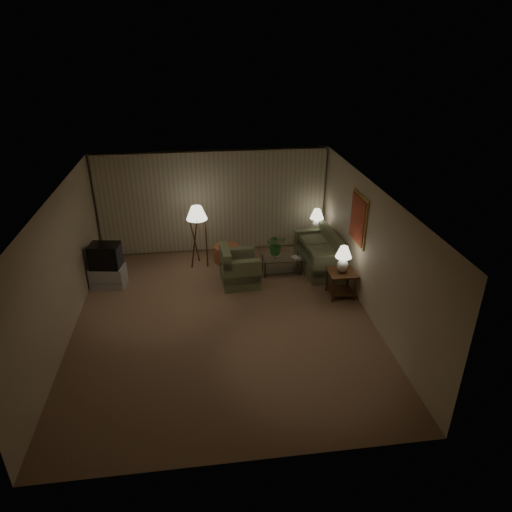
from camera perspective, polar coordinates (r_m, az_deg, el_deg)
The scene contains 16 objects.
ground at distance 9.51m, azimuth -4.00°, elevation -7.91°, with size 7.00×7.00×0.00m, color olive.
room_shell at distance 10.05m, azimuth -4.78°, elevation 5.26°, with size 6.04×7.02×2.72m.
sofa at distance 11.39m, azimuth 7.88°, elevation 0.13°, with size 1.76×1.04×0.73m.
armchair at distance 10.62m, azimuth -2.08°, elevation -1.65°, with size 0.97×0.93×0.74m.
side_table_near at distance 10.26m, azimuth 10.61°, elevation -2.85°, with size 0.59×0.59×0.60m.
side_table_far at distance 12.23m, azimuth 7.45°, elevation 2.22°, with size 0.49×0.41×0.60m.
table_lamp_near at distance 10.01m, azimuth 10.87°, elevation -0.13°, with size 0.35×0.35×0.61m.
table_lamp_far at distance 12.01m, azimuth 7.61°, elevation 4.69°, with size 0.36×0.36×0.62m.
coffee_table at distance 11.14m, azimuth 3.23°, elevation -0.80°, with size 1.02×0.56×0.41m.
tv_cabinet at distance 11.09m, azimuth -17.96°, elevation -2.43°, with size 0.82×0.59×0.50m, color #AEAEB1.
crt_tv at distance 10.85m, azimuth -18.35°, elevation 0.03°, with size 0.72×0.56×0.56m, color black.
floor_lamp at distance 11.34m, azimuth -7.27°, elevation 2.59°, with size 0.51×0.51×1.57m.
ottoman at distance 11.73m, azimuth -3.72°, elevation 0.33°, with size 0.64×0.64×0.43m, color #A85738.
vase at distance 11.02m, azimuth 2.49°, elevation 0.14°, with size 0.14×0.14×0.15m, color white.
flowers at distance 10.88m, azimuth 2.52°, elevation 1.70°, with size 0.46×0.40×0.51m, color #337434.
book at distance 11.03m, azimuth 4.62°, elevation -0.27°, with size 0.16×0.22×0.02m, color olive.
Camera 1 is at (-0.39, -7.87, 5.33)m, focal length 32.00 mm.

